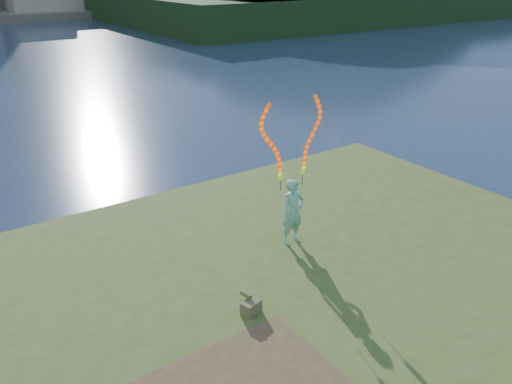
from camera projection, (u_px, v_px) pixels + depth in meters
ground at (254, 298)px, 12.27m from camera, size 320.00×320.00×0.00m
grassy_knoll at (316, 339)px, 10.40m from camera, size 20.00×18.00×0.80m
wooded_hill at (342, 13)px, 88.03m from camera, size 78.00×50.00×63.00m
woman_with_ribbons at (293, 193)px, 12.63m from camera, size 2.10×0.43×4.13m
canvas_bag at (251, 306)px, 10.40m from camera, size 0.46×0.52×0.39m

